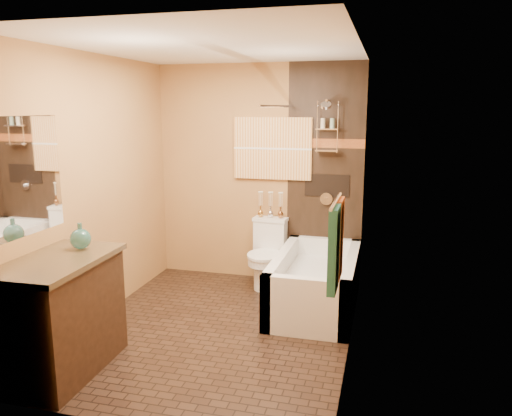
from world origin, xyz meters
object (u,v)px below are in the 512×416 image
(sunset_painting, at_px, (273,149))
(bathtub, at_px, (316,286))
(vanity, at_px, (59,315))
(toilet, at_px, (267,253))

(sunset_painting, bearing_deg, bathtub, -49.17)
(bathtub, bearing_deg, vanity, -134.58)
(sunset_painting, distance_m, bathtub, 1.64)
(sunset_painting, height_order, toilet, sunset_painting)
(toilet, bearing_deg, sunset_painting, 94.23)
(toilet, distance_m, vanity, 2.48)
(sunset_painting, xyz_separation_m, toilet, (-0.00, -0.26, -1.16))
(toilet, height_order, vanity, vanity)
(bathtub, bearing_deg, toilet, 143.23)
(sunset_painting, bearing_deg, vanity, -113.93)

